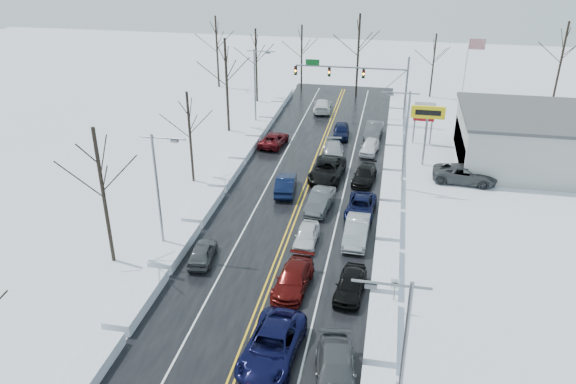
% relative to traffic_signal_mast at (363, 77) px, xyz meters
% --- Properties ---
extents(ground, '(160.00, 160.00, 0.00)m').
position_rel_traffic_signal_mast_xyz_m(ground, '(-3.45, -27.99, -5.48)').
color(ground, silver).
rests_on(ground, ground).
extents(road_surface, '(14.00, 84.00, 0.01)m').
position_rel_traffic_signal_mast_xyz_m(road_surface, '(-3.45, -25.99, -5.47)').
color(road_surface, black).
rests_on(road_surface, ground).
extents(snow_bank_left, '(1.76, 72.00, 0.79)m').
position_rel_traffic_signal_mast_xyz_m(snow_bank_left, '(-11.05, -25.99, -5.48)').
color(snow_bank_left, silver).
rests_on(snow_bank_left, ground).
extents(snow_bank_right, '(1.76, 72.00, 0.79)m').
position_rel_traffic_signal_mast_xyz_m(snow_bank_right, '(4.15, -25.99, -5.48)').
color(snow_bank_right, silver).
rests_on(snow_bank_right, ground).
extents(traffic_signal_mast, '(13.28, 0.39, 8.00)m').
position_rel_traffic_signal_mast_xyz_m(traffic_signal_mast, '(0.00, 0.00, 0.00)').
color(traffic_signal_mast, slate).
rests_on(traffic_signal_mast, ground).
extents(tires_plus_sign, '(3.20, 0.34, 6.00)m').
position_rel_traffic_signal_mast_xyz_m(tires_plus_sign, '(7.05, -12.00, -0.49)').
color(tires_plus_sign, slate).
rests_on(tires_plus_sign, ground).
extents(used_vehicles_sign, '(2.20, 0.22, 4.65)m').
position_rel_traffic_signal_mast_xyz_m(used_vehicles_sign, '(7.05, -5.99, -2.16)').
color(used_vehicles_sign, slate).
rests_on(used_vehicles_sign, ground).
extents(speed_limit_sign, '(0.55, 0.09, 2.35)m').
position_rel_traffic_signal_mast_xyz_m(speed_limit_sign, '(4.75, -35.99, -3.84)').
color(speed_limit_sign, slate).
rests_on(speed_limit_sign, ground).
extents(flagpole, '(1.87, 1.20, 10.00)m').
position_rel_traffic_signal_mast_xyz_m(flagpole, '(11.72, 2.01, 0.45)').
color(flagpole, silver).
rests_on(flagpole, ground).
extents(dealership_building, '(20.40, 12.40, 5.30)m').
position_rel_traffic_signal_mast_xyz_m(dealership_building, '(20.53, -9.99, -2.82)').
color(dealership_building, '#AAAAA5').
rests_on(dealership_building, ground).
extents(streetlight_se, '(3.20, 0.25, 9.00)m').
position_rel_traffic_signal_mast_xyz_m(streetlight_se, '(4.85, -45.99, -0.17)').
color(streetlight_se, slate).
rests_on(streetlight_se, ground).
extents(streetlight_ne, '(3.20, 0.25, 9.00)m').
position_rel_traffic_signal_mast_xyz_m(streetlight_ne, '(4.85, -17.99, -0.17)').
color(streetlight_ne, slate).
rests_on(streetlight_ne, ground).
extents(streetlight_sw, '(3.20, 0.25, 9.00)m').
position_rel_traffic_signal_mast_xyz_m(streetlight_sw, '(-11.74, -31.99, -0.17)').
color(streetlight_sw, slate).
rests_on(streetlight_sw, ground).
extents(streetlight_nw, '(3.20, 0.25, 9.00)m').
position_rel_traffic_signal_mast_xyz_m(streetlight_nw, '(-11.74, -3.99, -0.17)').
color(streetlight_nw, slate).
rests_on(streetlight_nw, ground).
extents(tree_left_b, '(4.00, 4.00, 10.00)m').
position_rel_traffic_signal_mast_xyz_m(tree_left_b, '(-14.95, -33.99, 1.51)').
color(tree_left_b, '#2D231C').
rests_on(tree_left_b, ground).
extents(tree_left_c, '(3.40, 3.40, 8.50)m').
position_rel_traffic_signal_mast_xyz_m(tree_left_c, '(-13.95, -19.99, 0.46)').
color(tree_left_c, '#2D231C').
rests_on(tree_left_c, ground).
extents(tree_left_d, '(4.20, 4.20, 10.50)m').
position_rel_traffic_signal_mast_xyz_m(tree_left_d, '(-14.65, -5.99, 1.86)').
color(tree_left_d, '#2D231C').
rests_on(tree_left_d, ground).
extents(tree_left_e, '(3.80, 3.80, 9.50)m').
position_rel_traffic_signal_mast_xyz_m(tree_left_e, '(-14.25, 6.01, 1.16)').
color(tree_left_e, '#2D231C').
rests_on(tree_left_e, ground).
extents(tree_far_a, '(4.00, 4.00, 10.00)m').
position_rel_traffic_signal_mast_xyz_m(tree_far_a, '(-21.45, 12.01, 1.51)').
color(tree_far_a, '#2D231C').
rests_on(tree_far_a, ground).
extents(tree_far_b, '(3.60, 3.60, 9.00)m').
position_rel_traffic_signal_mast_xyz_m(tree_far_b, '(-9.45, 13.01, 0.81)').
color(tree_far_b, '#2D231C').
rests_on(tree_far_b, ground).
extents(tree_far_c, '(4.40, 4.40, 11.00)m').
position_rel_traffic_signal_mast_xyz_m(tree_far_c, '(-1.45, 11.01, 2.21)').
color(tree_far_c, '#2D231C').
rests_on(tree_far_c, ground).
extents(tree_far_d, '(3.40, 3.40, 8.50)m').
position_rel_traffic_signal_mast_xyz_m(tree_far_d, '(8.55, 12.51, 0.46)').
color(tree_far_d, '#2D231C').
rests_on(tree_far_d, ground).
extents(tree_far_e, '(4.20, 4.20, 10.50)m').
position_rel_traffic_signal_mast_xyz_m(tree_far_e, '(24.55, 13.01, 1.86)').
color(tree_far_e, '#2D231C').
rests_on(tree_far_e, ground).
extents(queued_car_2, '(3.24, 6.28, 1.69)m').
position_rel_traffic_signal_mast_xyz_m(queued_car_2, '(-1.70, -41.51, -5.48)').
color(queued_car_2, black).
rests_on(queued_car_2, ground).
extents(queued_car_3, '(2.44, 5.14, 1.45)m').
position_rel_traffic_signal_mast_xyz_m(queued_car_3, '(-1.75, -34.86, -5.48)').
color(queued_car_3, '#4B0B0A').
rests_on(queued_car_3, ground).
extents(queued_car_4, '(1.65, 4.03, 1.37)m').
position_rel_traffic_signal_mast_xyz_m(queued_car_4, '(-1.81, -29.10, -5.48)').
color(queued_car_4, silver).
rests_on(queued_car_4, ground).
extents(queued_car_5, '(2.16, 4.89, 1.56)m').
position_rel_traffic_signal_mast_xyz_m(queued_car_5, '(-1.61, -23.38, -5.48)').
color(queued_car_5, '#414446').
rests_on(queued_car_5, ground).
extents(queued_car_6, '(3.22, 6.27, 1.69)m').
position_rel_traffic_signal_mast_xyz_m(queued_car_6, '(-1.84, -16.97, -5.48)').
color(queued_car_6, black).
rests_on(queued_car_6, ground).
extents(queued_car_7, '(2.69, 5.27, 1.47)m').
position_rel_traffic_signal_mast_xyz_m(queued_car_7, '(-1.82, -12.05, -5.48)').
color(queued_car_7, '#9B9DA3').
rests_on(queued_car_7, ground).
extents(queued_car_8, '(1.99, 4.40, 1.47)m').
position_rel_traffic_signal_mast_xyz_m(queued_car_8, '(-1.73, -5.68, -5.48)').
color(queued_car_8, black).
rests_on(queued_car_8, ground).
extents(queued_car_11, '(2.83, 5.52, 1.53)m').
position_rel_traffic_signal_mast_xyz_m(queued_car_11, '(1.93, -42.71, -5.48)').
color(queued_car_11, '#424548').
rests_on(queued_car_11, ground).
extents(queued_car_12, '(2.11, 4.48, 1.48)m').
position_rel_traffic_signal_mast_xyz_m(queued_car_12, '(1.98, -34.80, -5.48)').
color(queued_car_12, black).
rests_on(queued_car_12, ground).
extents(queued_car_13, '(1.80, 4.95, 1.62)m').
position_rel_traffic_signal_mast_xyz_m(queued_car_13, '(1.81, -27.95, -5.48)').
color(queued_car_13, '#93979B').
rests_on(queued_car_13, ground).
extents(queued_car_14, '(2.53, 5.00, 1.36)m').
position_rel_traffic_signal_mast_xyz_m(queued_car_14, '(1.80, -23.59, -5.48)').
color(queued_car_14, black).
rests_on(queued_car_14, ground).
extents(queued_car_15, '(2.36, 4.75, 1.33)m').
position_rel_traffic_signal_mast_xyz_m(queued_car_15, '(1.66, -17.11, -5.48)').
color(queued_car_15, black).
rests_on(queued_car_15, ground).
extents(queued_car_16, '(2.11, 4.22, 1.38)m').
position_rel_traffic_signal_mast_xyz_m(queued_car_16, '(1.68, -9.86, -5.48)').
color(queued_car_16, white).
rests_on(queued_car_16, ground).
extents(queued_car_17, '(2.09, 5.03, 1.62)m').
position_rel_traffic_signal_mast_xyz_m(queued_car_17, '(1.83, -5.05, -5.48)').
color(queued_car_17, '#434549').
rests_on(queued_car_17, ground).
extents(oncoming_car_0, '(2.12, 4.88, 1.56)m').
position_rel_traffic_signal_mast_xyz_m(oncoming_car_0, '(-5.06, -20.69, -5.48)').
color(oncoming_car_0, black).
rests_on(oncoming_car_0, ground).
extents(oncoming_car_1, '(2.82, 5.10, 1.35)m').
position_rel_traffic_signal_mast_xyz_m(oncoming_car_1, '(-8.54, -9.62, -5.48)').
color(oncoming_car_1, '#4D0A0E').
rests_on(oncoming_car_1, ground).
extents(oncoming_car_2, '(2.57, 5.39, 1.52)m').
position_rel_traffic_signal_mast_xyz_m(oncoming_car_2, '(-5.06, 3.33, -5.48)').
color(oncoming_car_2, silver).
rests_on(oncoming_car_2, ground).
extents(oncoming_car_3, '(1.97, 4.07, 1.34)m').
position_rel_traffic_signal_mast_xyz_m(oncoming_car_3, '(-8.69, -32.81, -5.48)').
color(oncoming_car_3, '#414446').
rests_on(oncoming_car_3, ground).
extents(parked_car_0, '(6.01, 3.14, 1.62)m').
position_rel_traffic_signal_mast_xyz_m(parked_car_0, '(10.74, -15.51, -5.48)').
color(parked_car_0, '#3C3E41').
rests_on(parked_car_0, ground).
extents(parked_car_1, '(2.45, 5.48, 1.56)m').
position_rel_traffic_signal_mast_xyz_m(parked_car_1, '(13.60, -11.72, -5.48)').
color(parked_car_1, '#3C3E41').
rests_on(parked_car_1, ground).
extents(parked_car_2, '(2.16, 4.54, 1.50)m').
position_rel_traffic_signal_mast_xyz_m(parked_car_2, '(11.73, -4.78, -5.48)').
color(parked_car_2, black).
rests_on(parked_car_2, ground).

